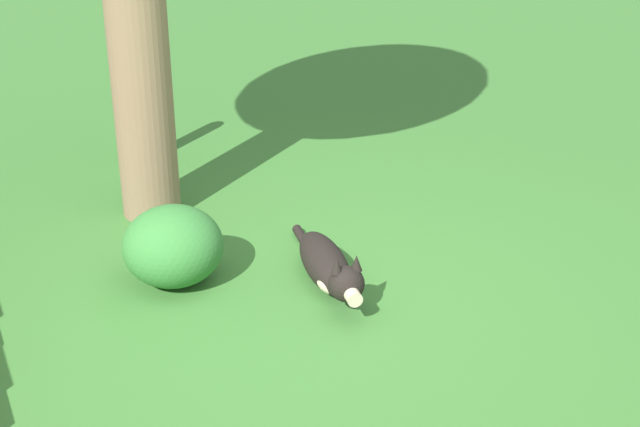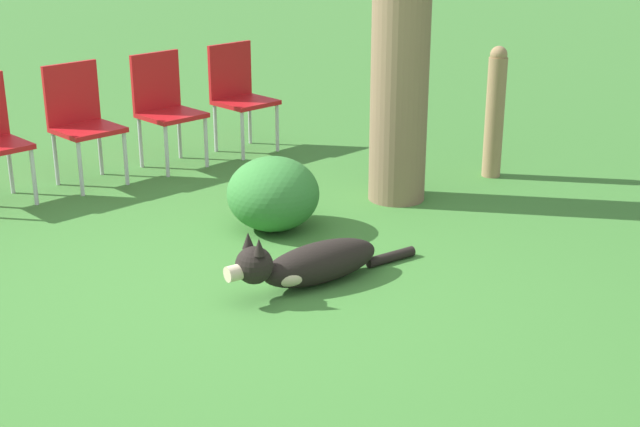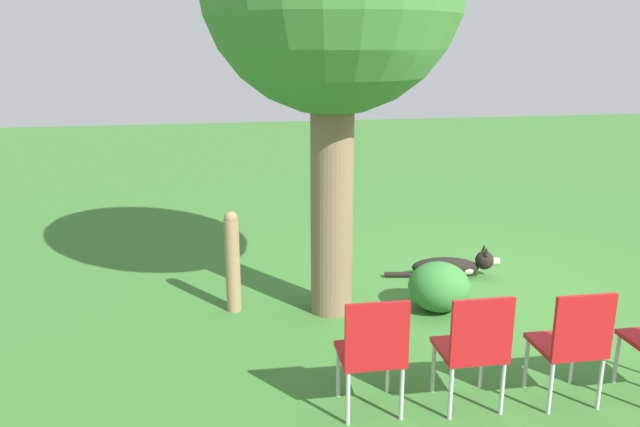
# 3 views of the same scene
# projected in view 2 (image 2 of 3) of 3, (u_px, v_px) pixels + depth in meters

# --- Properties ---
(ground_plane) EXTENTS (30.00, 30.00, 0.00)m
(ground_plane) POSITION_uv_depth(u_px,v_px,m) (267.00, 267.00, 5.25)
(ground_plane) COLOR #38702D
(dog) EXTENTS (0.40, 1.27, 0.38)m
(dog) POSITION_uv_depth(u_px,v_px,m) (308.00, 264.00, 4.96)
(dog) COLOR black
(dog) RESTS_ON ground_plane
(fence_post) EXTENTS (0.14, 0.14, 1.01)m
(fence_post) POSITION_uv_depth(u_px,v_px,m) (495.00, 112.00, 6.79)
(fence_post) COLOR #937551
(fence_post) RESTS_ON ground_plane
(red_chair_1) EXTENTS (0.43, 0.45, 0.90)m
(red_chair_1) POSITION_uv_depth(u_px,v_px,m) (81.00, 117.00, 6.63)
(red_chair_1) COLOR #B21419
(red_chair_1) RESTS_ON ground_plane
(red_chair_2) EXTENTS (0.43, 0.45, 0.90)m
(red_chair_2) POSITION_uv_depth(u_px,v_px,m) (165.00, 103.00, 7.07)
(red_chair_2) COLOR #B21419
(red_chair_2) RESTS_ON ground_plane
(red_chair_3) EXTENTS (0.43, 0.45, 0.90)m
(red_chair_3) POSITION_uv_depth(u_px,v_px,m) (239.00, 91.00, 7.51)
(red_chair_3) COLOR #B21419
(red_chair_3) RESTS_ON ground_plane
(low_shrub) EXTENTS (0.60, 0.60, 0.48)m
(low_shrub) POSITION_uv_depth(u_px,v_px,m) (273.00, 194.00, 5.78)
(low_shrub) COLOR #337533
(low_shrub) RESTS_ON ground_plane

